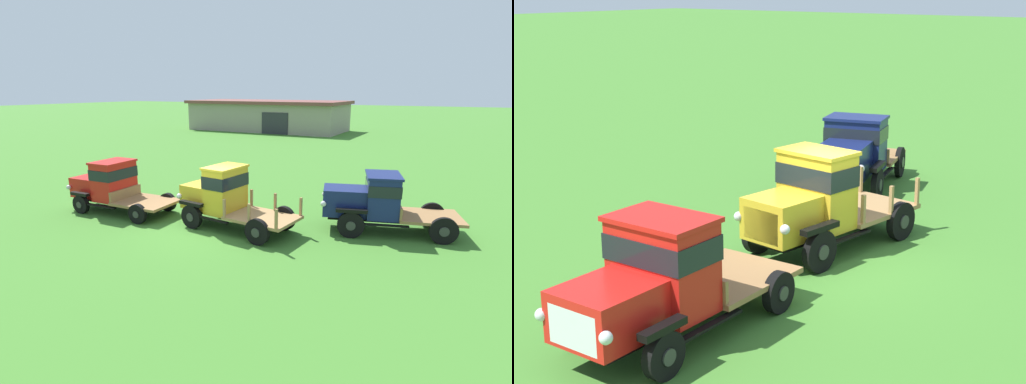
% 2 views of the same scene
% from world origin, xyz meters
% --- Properties ---
extents(ground_plane, '(240.00, 240.00, 0.00)m').
position_xyz_m(ground_plane, '(0.00, 0.00, 0.00)').
color(ground_plane, '#3D7528').
extents(vintage_truck_foreground_near, '(4.79, 2.17, 2.10)m').
position_xyz_m(vintage_truck_foreground_near, '(-4.73, 0.16, 1.06)').
color(vintage_truck_foreground_near, black).
rests_on(vintage_truck_foreground_near, ground).
extents(vintage_truck_second_in_line, '(4.69, 2.30, 2.26)m').
position_xyz_m(vintage_truck_second_in_line, '(0.41, 0.63, 1.14)').
color(vintage_truck_second_in_line, black).
rests_on(vintage_truck_second_in_line, ground).
extents(vintage_truck_midrow_center, '(4.98, 2.99, 2.08)m').
position_xyz_m(vintage_truck_midrow_center, '(5.37, 2.69, 1.11)').
color(vintage_truck_midrow_center, black).
rests_on(vintage_truck_midrow_center, ground).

